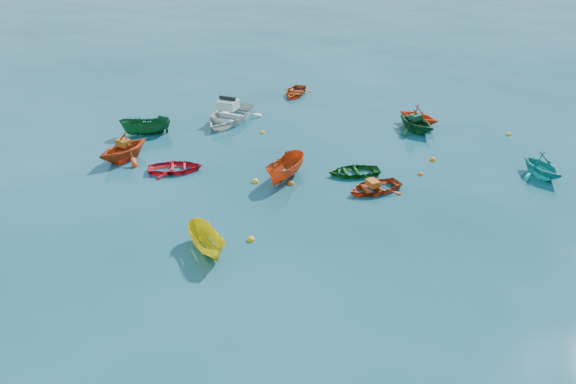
# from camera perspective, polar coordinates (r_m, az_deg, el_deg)

# --- Properties ---
(ground) EXTENTS (160.00, 160.00, 0.00)m
(ground) POSITION_cam_1_polar(r_m,az_deg,el_deg) (23.38, -1.75, -6.55)
(ground) COLOR #0A3C49
(ground) RESTS_ON ground
(dinghy_orange_w) EXTENTS (3.97, 4.15, 1.70)m
(dinghy_orange_w) POSITION_cam_1_polar(r_m,az_deg,el_deg) (33.09, -16.24, 3.17)
(dinghy_orange_w) COLOR #C23912
(dinghy_orange_w) RESTS_ON ground
(sampan_yellow_mid) EXTENTS (2.61, 2.98, 1.12)m
(sampan_yellow_mid) POSITION_cam_1_polar(r_m,az_deg,el_deg) (23.94, -8.13, -5.95)
(sampan_yellow_mid) COLOR yellow
(sampan_yellow_mid) RESTS_ON ground
(dinghy_green_e) EXTENTS (3.23, 2.69, 0.58)m
(dinghy_green_e) POSITION_cam_1_polar(r_m,az_deg,el_deg) (30.26, 6.66, 1.79)
(dinghy_green_e) COLOR #124E16
(dinghy_green_e) RESTS_ON ground
(dinghy_cyan_se) EXTENTS (3.37, 3.52, 1.44)m
(dinghy_cyan_se) POSITION_cam_1_polar(r_m,az_deg,el_deg) (32.75, 24.19, 1.49)
(dinghy_cyan_se) COLOR teal
(dinghy_cyan_se) RESTS_ON ground
(dinghy_red_nw) EXTENTS (3.38, 2.82, 0.61)m
(dinghy_red_nw) POSITION_cam_1_polar(r_m,az_deg,el_deg) (31.05, -11.33, 2.11)
(dinghy_red_nw) COLOR red
(dinghy_red_nw) RESTS_ON ground
(sampan_orange_n) EXTENTS (2.32, 3.51, 1.27)m
(sampan_orange_n) POSITION_cam_1_polar(r_m,az_deg,el_deg) (29.63, -0.24, 1.39)
(sampan_orange_n) COLOR #C74212
(sampan_orange_n) RESTS_ON ground
(dinghy_green_n) EXTENTS (3.79, 3.82, 1.52)m
(dinghy_green_n) POSITION_cam_1_polar(r_m,az_deg,el_deg) (36.62, 12.80, 6.02)
(dinghy_green_n) COLOR #10461E
(dinghy_green_n) RESTS_ON ground
(dinghy_red_ne) EXTENTS (3.54, 3.30, 0.60)m
(dinghy_red_ne) POSITION_cam_1_polar(r_m,az_deg,el_deg) (28.71, 8.70, 0.12)
(dinghy_red_ne) COLOR #AF310E
(dinghy_red_ne) RESTS_ON ground
(dinghy_red_far) EXTENTS (2.57, 3.28, 0.62)m
(dinghy_red_far) POSITION_cam_1_polar(r_m,az_deg,el_deg) (42.77, 0.74, 9.88)
(dinghy_red_far) COLOR #C23F10
(dinghy_red_far) RESTS_ON ground
(dinghy_orange_far) EXTENTS (3.66, 3.56, 1.47)m
(dinghy_orange_far) POSITION_cam_1_polar(r_m,az_deg,el_deg) (37.73, 13.01, 6.65)
(dinghy_orange_far) COLOR #E94215
(dinghy_orange_far) RESTS_ON ground
(sampan_green_far) EXTENTS (3.29, 2.14, 1.19)m
(sampan_green_far) POSITION_cam_1_polar(r_m,az_deg,el_deg) (36.36, -14.17, 5.69)
(sampan_green_far) COLOR #114920
(sampan_green_far) RESTS_ON ground
(motorboat_white) EXTENTS (4.50, 5.50, 1.60)m
(motorboat_white) POSITION_cam_1_polar(r_m,az_deg,el_deg) (37.66, -6.03, 7.18)
(motorboat_white) COLOR silver
(motorboat_white) RESTS_ON ground
(tarp_orange_a) EXTENTS (0.90, 0.83, 0.35)m
(tarp_orange_a) POSITION_cam_1_polar(r_m,az_deg,el_deg) (32.72, -16.41, 4.83)
(tarp_orange_a) COLOR #B85712
(tarp_orange_a) RESTS_ON dinghy_orange_w
(tarp_green_b) EXTENTS (0.86, 0.85, 0.34)m
(tarp_green_b) POSITION_cam_1_polar(r_m,az_deg,el_deg) (36.36, 12.84, 7.42)
(tarp_green_b) COLOR #114426
(tarp_green_b) RESTS_ON dinghy_green_n
(tarp_orange_b) EXTENTS (0.76, 0.81, 0.31)m
(tarp_orange_b) POSITION_cam_1_polar(r_m,az_deg,el_deg) (28.45, 8.60, 0.90)
(tarp_orange_b) COLOR #DE5416
(tarp_orange_b) RESTS_ON dinghy_red_ne
(buoy_ye_a) EXTENTS (0.37, 0.37, 0.37)m
(buoy_ye_a) POSITION_cam_1_polar(r_m,az_deg,el_deg) (24.45, -3.79, -4.91)
(buoy_ye_a) COLOR gold
(buoy_ye_a) RESTS_ON ground
(buoy_or_c) EXTENTS (0.35, 0.35, 0.35)m
(buoy_or_c) POSITION_cam_1_polar(r_m,az_deg,el_deg) (29.02, 0.32, 0.79)
(buoy_or_c) COLOR #DA580B
(buoy_or_c) RESTS_ON ground
(buoy_ye_c) EXTENTS (0.39, 0.39, 0.39)m
(buoy_ye_c) POSITION_cam_1_polar(r_m,az_deg,el_deg) (29.30, -3.37, 1.02)
(buoy_ye_c) COLOR yellow
(buoy_ye_c) RESTS_ON ground
(buoy_or_d) EXTENTS (0.35, 0.35, 0.35)m
(buoy_or_d) POSITION_cam_1_polar(r_m,az_deg,el_deg) (32.72, 14.48, 3.13)
(buoy_or_d) COLOR #FD630D
(buoy_or_d) RESTS_ON ground
(buoy_ye_d) EXTENTS (0.30, 0.30, 0.30)m
(buoy_ye_d) POSITION_cam_1_polar(r_m,az_deg,el_deg) (35.51, -2.61, 6.00)
(buoy_ye_d) COLOR yellow
(buoy_ye_d) RESTS_ON ground
(buoy_or_e) EXTENTS (0.30, 0.30, 0.30)m
(buoy_or_e) POSITION_cam_1_polar(r_m,az_deg,el_deg) (30.85, 13.30, 1.72)
(buoy_or_e) COLOR #FF610D
(buoy_or_e) RESTS_ON ground
(buoy_ye_e) EXTENTS (0.35, 0.35, 0.35)m
(buoy_ye_e) POSITION_cam_1_polar(r_m,az_deg,el_deg) (37.78, 21.50, 5.41)
(buoy_ye_e) COLOR gold
(buoy_ye_e) RESTS_ON ground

